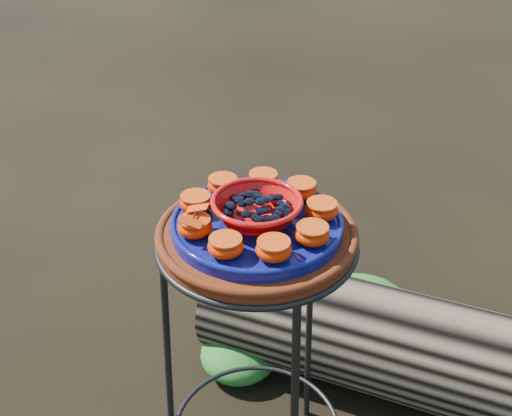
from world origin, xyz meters
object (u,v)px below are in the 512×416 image
Objects in this scene: plant_stand at (257,370)px; terracotta_saucer at (257,237)px; cobalt_plate at (257,225)px; driftwood_log at (498,372)px; red_bowl at (257,210)px.

terracotta_saucer is (0.00, 0.00, 0.37)m from plant_stand.
driftwood_log is (0.39, 0.54, -0.59)m from cobalt_plate.
terracotta_saucer is 2.33× the size of red_bowl.
driftwood_log is (0.39, 0.54, -0.20)m from plant_stand.
plant_stand is 4.20× the size of red_bowl.
terracotta_saucer reaches higher than driftwood_log.
cobalt_plate reaches higher than driftwood_log.
cobalt_plate is at bearing -125.55° from driftwood_log.
cobalt_plate is at bearing 0.00° from plant_stand.
terracotta_saucer reaches higher than plant_stand.
cobalt_plate is 0.20× the size of driftwood_log.
terracotta_saucer is 0.03m from cobalt_plate.
red_bowl is (0.00, 0.00, 0.06)m from terracotta_saucer.
cobalt_plate is (0.00, 0.00, 0.03)m from terracotta_saucer.
red_bowl is at bearing 0.00° from terracotta_saucer.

